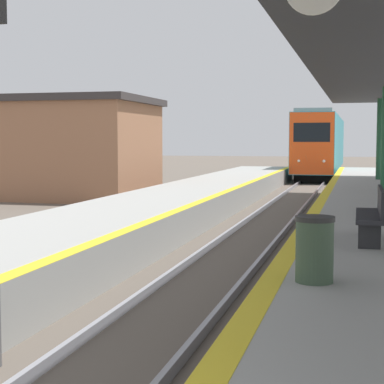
{
  "coord_description": "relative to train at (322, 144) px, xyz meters",
  "views": [
    {
      "loc": [
        2.68,
        -1.98,
        2.61
      ],
      "look_at": [
        -2.86,
        19.26,
        0.82
      ],
      "focal_mm": 60.0,
      "sensor_mm": 36.0,
      "label": 1
    }
  ],
  "objects": [
    {
      "name": "train",
      "position": [
        0.0,
        0.0,
        0.0
      ],
      "size": [
        2.62,
        21.24,
        4.48
      ],
      "color": "black",
      "rests_on": "ground"
    },
    {
      "name": "trash_bin",
      "position": [
        2.17,
        -40.38,
        -1.0
      ],
      "size": [
        0.49,
        0.49,
        0.81
      ],
      "color": "#384C38",
      "rests_on": "platform_right"
    },
    {
      "name": "bench",
      "position": [
        2.93,
        -36.94,
        -0.92
      ],
      "size": [
        0.44,
        1.95,
        0.92
      ],
      "color": "#28282D",
      "rests_on": "platform_right"
    },
    {
      "name": "station_building",
      "position": [
        -10.9,
        -21.41,
        -0.01
      ],
      "size": [
        9.06,
        6.27,
        4.51
      ],
      "color": "#9E6B4C",
      "rests_on": "ground"
    }
  ]
}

